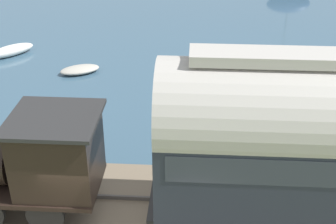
{
  "coord_description": "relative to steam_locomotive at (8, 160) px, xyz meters",
  "views": [
    {
      "loc": [
        -9.1,
        -2.35,
        8.96
      ],
      "look_at": [
        3.71,
        -1.53,
        1.99
      ],
      "focal_mm": 50.0,
      "sensor_mm": 36.0,
      "label": 1
    }
  ],
  "objects": [
    {
      "name": "rail_embankment",
      "position": [
        0.0,
        -2.35,
        -1.98
      ],
      "size": [
        4.96,
        56.0,
        0.6
      ],
      "color": "#756651",
      "rests_on": "ground"
    },
    {
      "name": "steam_locomotive",
      "position": [
        0.0,
        0.0,
        0.0
      ],
      "size": [
        2.1,
        6.17,
        3.2
      ],
      "color": "black",
      "rests_on": "rail_embankment"
    },
    {
      "name": "rowboat_off_pier",
      "position": [
        9.24,
        -10.81,
        -1.93
      ],
      "size": [
        2.37,
        2.65,
        0.56
      ],
      "rotation": [
        0.0,
        0.0,
        0.66
      ],
      "color": "beige",
      "rests_on": "harbor_water"
    },
    {
      "name": "rowboat_mid_harbor",
      "position": [
        10.48,
        0.77,
        -2.04
      ],
      "size": [
        1.69,
        2.1,
        0.34
      ],
      "rotation": [
        0.0,
        0.0,
        0.46
      ],
      "color": "#B7B2A3",
      "rests_on": "harbor_water"
    },
    {
      "name": "rowboat_near_shore",
      "position": [
        12.47,
        4.79,
        -1.94
      ],
      "size": [
        2.29,
        2.21,
        0.54
      ],
      "rotation": [
        0.0,
        0.0,
        0.82
      ],
      "color": "silver",
      "rests_on": "harbor_water"
    }
  ]
}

